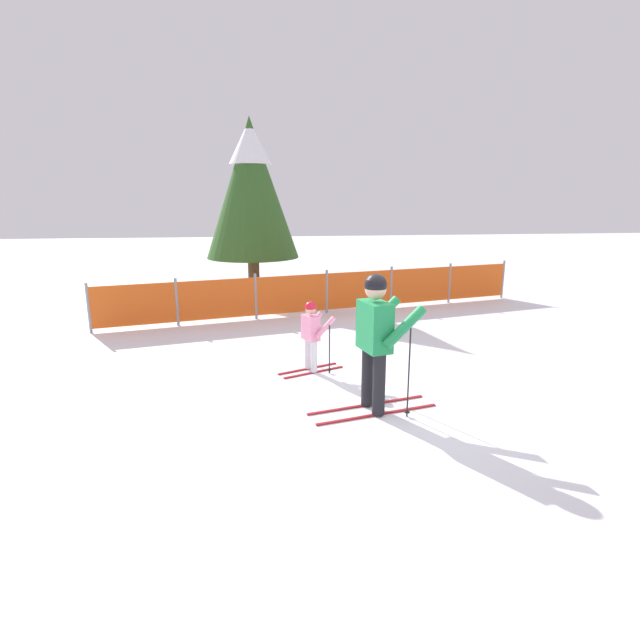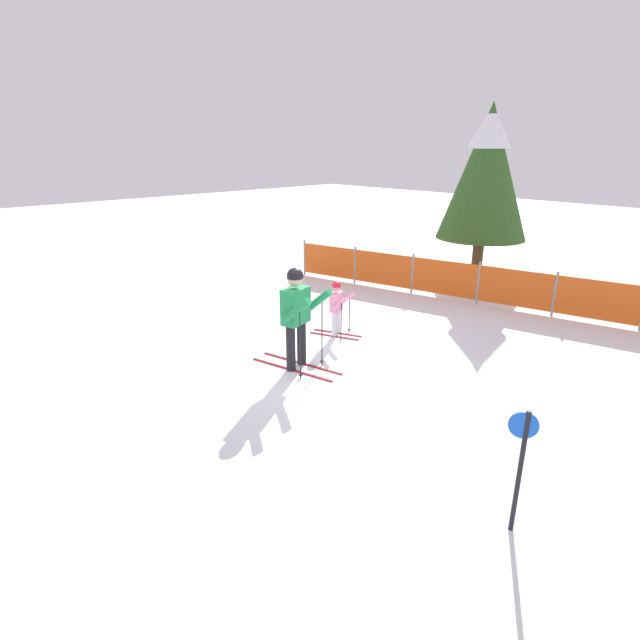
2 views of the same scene
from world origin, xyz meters
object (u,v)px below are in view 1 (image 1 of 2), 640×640
Objects in this scene: skier_child at (312,331)px; conifer_far at (251,186)px; safety_fence at (327,292)px; skier_adult at (376,331)px.

conifer_far is (-0.88, 7.00, 2.34)m from skier_child.
conifer_far reaches higher than safety_fence.
safety_fence is 2.09× the size of conifer_far.
skier_adult is 1.58× the size of skier_child.
safety_fence is 4.21m from conifer_far.
skier_adult is at bearing -91.83° from skier_child.
skier_child is at bearing 97.95° from skier_adult.
safety_fence is (0.83, 4.06, -0.14)m from skier_child.
skier_adult reaches higher than skier_child.
safety_fence is at bearing -59.77° from conifer_far.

